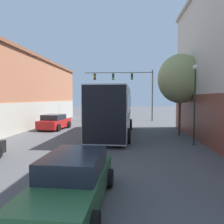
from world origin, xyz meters
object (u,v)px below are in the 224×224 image
object	(u,v)px
hatchback_foreground	(73,181)
traffic_signal_gantry	(129,83)
bus	(113,109)
street_lamp	(195,101)
street_tree_near	(180,79)
parked_car_left_mid	(54,122)

from	to	relation	value
hatchback_foreground	traffic_signal_gantry	bearing A→B (deg)	-2.28
bus	hatchback_foreground	distance (m)	11.57
street_lamp	street_tree_near	world-z (taller)	street_tree_near
traffic_signal_gantry	street_lamp	bearing A→B (deg)	-74.37
hatchback_foreground	parked_car_left_mid	bearing A→B (deg)	22.72
parked_car_left_mid	street_tree_near	size ratio (longest dim) A/B	0.63
street_lamp	traffic_signal_gantry	bearing A→B (deg)	105.63
bus	traffic_signal_gantry	size ratio (longest dim) A/B	1.13
bus	street_tree_near	distance (m)	5.76
parked_car_left_mid	street_lamp	size ratio (longest dim) A/B	0.80
bus	street_tree_near	xyz separation A→B (m)	(5.26, 0.29, 2.35)
traffic_signal_gantry	street_lamp	xyz separation A→B (m)	(4.09, -14.61, -2.16)
hatchback_foreground	parked_car_left_mid	world-z (taller)	parked_car_left_mid
hatchback_foreground	street_tree_near	bearing A→B (deg)	-23.48
bus	hatchback_foreground	bearing A→B (deg)	-179.61
hatchback_foreground	street_tree_near	world-z (taller)	street_tree_near
traffic_signal_gantry	street_lamp	size ratio (longest dim) A/B	1.79
bus	hatchback_foreground	xyz separation A→B (m)	(-0.22, -11.48, -1.45)
hatchback_foreground	traffic_signal_gantry	xyz separation A→B (m)	(1.50, 22.82, 4.28)
bus	hatchback_foreground	world-z (taller)	bus
parked_car_left_mid	traffic_signal_gantry	xyz separation A→B (m)	(7.05, 8.54, 4.25)
traffic_signal_gantry	street_lamp	world-z (taller)	traffic_signal_gantry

